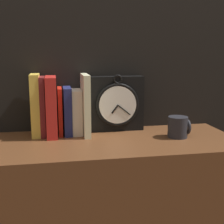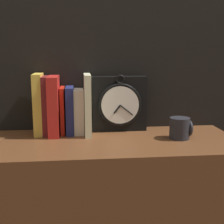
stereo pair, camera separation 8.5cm
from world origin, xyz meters
The scene contains 10 objects.
wall_back centered at (0.00, 0.22, 1.30)m, with size 6.00×0.05×2.60m.
clock centered at (0.05, 0.15, 0.95)m, with size 0.22×0.07×0.23m.
book_slot0_yellow centered at (-0.28, 0.13, 0.96)m, with size 0.03×0.12×0.24m.
book_slot1_maroon centered at (-0.25, 0.13, 0.95)m, with size 0.02×0.12×0.23m.
book_slot2_red centered at (-0.22, 0.11, 0.95)m, with size 0.04×0.15×0.23m.
book_slot3_red centered at (-0.18, 0.13, 0.93)m, with size 0.02×0.11×0.19m.
book_slot4_navy centered at (-0.16, 0.13, 0.93)m, with size 0.03×0.12×0.19m.
book_slot5_cream centered at (-0.12, 0.13, 0.93)m, with size 0.04×0.12×0.18m.
book_slot6_cream centered at (-0.09, 0.11, 0.96)m, with size 0.03×0.15×0.24m.
mug centered at (0.26, 0.00, 0.88)m, with size 0.08×0.08×0.08m.
Camera 2 is at (-0.12, -1.10, 1.16)m, focal length 50.00 mm.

